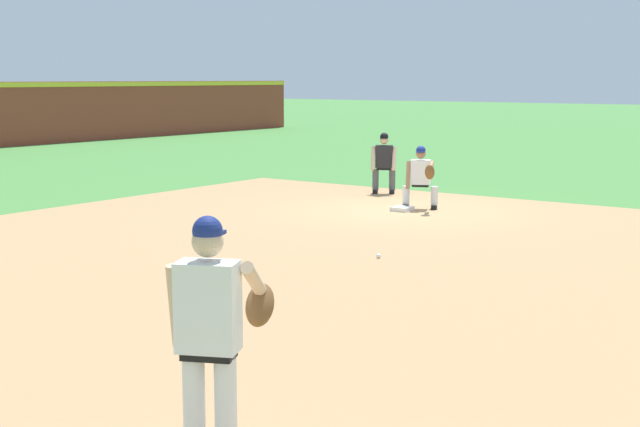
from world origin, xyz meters
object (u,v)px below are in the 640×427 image
Objects in this scene: first_baseman at (421,175)px; umpire at (384,161)px; first_base_bag at (402,209)px; baseball at (378,256)px; pitcher at (213,335)px.

umpire reaches higher than first_baseman.
first_baseman is at bearing -131.42° from umpire.
baseball is at bearing -153.84° from first_base_bag.
baseball is (-4.48, -2.20, -0.01)m from first_base_bag.
first_baseman is 0.92× the size of umpire.
umpire is at bearing 27.31° from pitcher.
first_base_bag is 5.14× the size of baseball.
first_base_bag is 0.28× the size of first_baseman.
umpire is (2.21, 1.81, 0.75)m from first_base_bag.
baseball is 0.05× the size of umpire.
first_baseman is at bearing 22.22° from baseball.
first_base_bag reaches higher than baseball.
umpire is at bearing 30.91° from baseball.
first_base_bag is 0.20× the size of pitcher.
umpire is (1.75, 1.99, 0.06)m from first_baseman.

